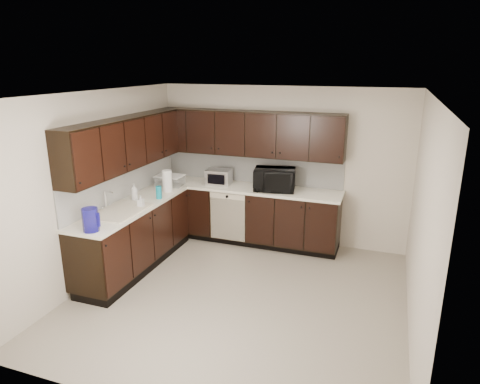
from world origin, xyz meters
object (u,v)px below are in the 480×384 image
object	(u,v)px
sink	(120,216)
storage_bin	(170,181)
microwave	(274,179)
blue_pitcher	(90,220)
toaster_oven	(219,177)

from	to	relation	value
sink	storage_bin	xyz separation A→B (m)	(0.01, 1.36, 0.14)
microwave	blue_pitcher	xyz separation A→B (m)	(-1.58, -2.35, -0.03)
sink	blue_pitcher	bearing A→B (deg)	-82.68
sink	microwave	distance (m)	2.36
sink	toaster_oven	xyz separation A→B (m)	(0.73, 1.68, 0.18)
sink	storage_bin	distance (m)	1.37
microwave	blue_pitcher	distance (m)	2.83
microwave	storage_bin	world-z (taller)	microwave
sink	toaster_oven	bearing A→B (deg)	66.54
sink	storage_bin	size ratio (longest dim) A/B	2.01
sink	microwave	size ratio (longest dim) A/B	1.33
sink	microwave	bearing A→B (deg)	44.92
toaster_oven	storage_bin	size ratio (longest dim) A/B	0.96
storage_bin	blue_pitcher	distance (m)	2.05
sink	toaster_oven	distance (m)	1.84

